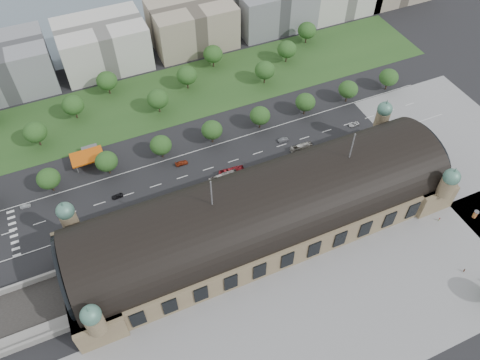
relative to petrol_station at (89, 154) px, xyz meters
name	(u,v)px	position (x,y,z in m)	size (l,w,h in m)	color
ground	(262,228)	(53.91, -65.28, -2.95)	(900.00, 900.00, 0.00)	black
station	(263,212)	(53.91, -65.28, 7.33)	(150.00, 48.40, 44.30)	#867753
plaza_south	(344,315)	(63.91, -109.28, -2.95)	(190.00, 48.00, 0.12)	gray
plaza_east	(467,152)	(156.91, -65.28, -2.95)	(56.00, 100.00, 0.12)	gray
road_slab	(182,177)	(33.91, -27.28, -2.95)	(260.00, 26.00, 0.10)	black
grass_belt	(156,99)	(38.91, 27.72, -2.95)	(300.00, 45.00, 0.10)	#274C1E
petrol_station	(89,154)	(0.00, 0.00, 0.00)	(14.00, 13.00, 5.05)	#C6520B
office_2	(4,67)	(-26.09, 67.72, 9.05)	(45.00, 32.00, 24.00)	gray
office_3	(103,45)	(23.91, 67.72, 9.05)	(45.00, 32.00, 24.00)	beige
office_4	(192,24)	(73.91, 67.72, 9.05)	(45.00, 32.00, 24.00)	tan
office_5	(272,6)	(123.91, 67.72, 9.05)	(45.00, 32.00, 24.00)	gray
tree_row_2	(48,179)	(-18.09, -12.28, 4.48)	(9.60, 9.60, 11.52)	#2D2116
tree_row_3	(106,161)	(5.91, -12.28, 4.48)	(9.60, 9.60, 11.52)	#2D2116
tree_row_4	(161,145)	(29.91, -12.28, 4.48)	(9.60, 9.60, 11.52)	#2D2116
tree_row_5	(212,130)	(53.91, -12.28, 4.48)	(9.60, 9.60, 11.52)	#2D2116
tree_row_6	(260,116)	(77.91, -12.28, 4.48)	(9.60, 9.60, 11.52)	#2D2116
tree_row_7	(305,102)	(101.91, -12.28, 4.48)	(9.60, 9.60, 11.52)	#2D2116
tree_row_8	(348,89)	(125.91, -12.28, 4.48)	(9.60, 9.60, 11.52)	#2D2116
tree_row_9	(389,77)	(149.91, -12.28, 4.48)	(9.60, 9.60, 11.52)	#2D2116
tree_belt_3	(35,132)	(-19.09, 17.72, 5.10)	(10.40, 10.40, 12.48)	#2D2116
tree_belt_4	(73,105)	(-0.09, 29.72, 5.10)	(10.40, 10.40, 12.48)	#2D2116
tree_belt_5	(107,81)	(18.91, 41.72, 5.10)	(10.40, 10.40, 12.48)	#2D2116
tree_belt_6	(158,99)	(37.91, 17.72, 5.10)	(10.40, 10.40, 12.48)	#2D2116
tree_belt_7	(187,75)	(56.91, 29.72, 5.10)	(10.40, 10.40, 12.48)	#2D2116
tree_belt_8	(213,54)	(75.91, 41.72, 5.10)	(10.40, 10.40, 12.48)	#2D2116
tree_belt_9	(265,70)	(94.91, 17.72, 5.10)	(10.40, 10.40, 12.48)	#2D2116
tree_belt_10	(287,49)	(113.91, 29.72, 5.10)	(10.40, 10.40, 12.48)	#2D2116
tree_belt_11	(307,30)	(132.91, 41.72, 5.10)	(10.40, 10.40, 12.48)	#2D2116
traffic_car_1	(25,206)	(-30.12, -16.80, -2.28)	(1.42, 4.06, 1.34)	#94989C
traffic_car_2	(117,196)	(5.59, -26.85, -2.31)	(2.13, 4.61, 1.28)	black
traffic_car_3	(182,163)	(36.16, -19.98, -2.13)	(2.29, 5.63, 1.64)	maroon
traffic_car_4	(271,165)	(71.75, -36.86, -2.23)	(1.71, 4.24, 1.45)	#171741
traffic_car_5	(283,140)	(83.99, -25.03, -2.13)	(1.73, 4.95, 1.63)	#595B61
traffic_car_6	(354,124)	(119.67, -29.15, -2.22)	(2.41, 5.23, 1.45)	silver
parked_car_0	(94,239)	(-7.83, -44.28, -2.17)	(1.64, 4.71, 1.55)	black
parked_car_1	(110,227)	(-0.93, -41.22, -2.30)	(2.17, 4.70, 1.31)	maroon
parked_car_2	(84,234)	(-10.86, -40.28, -2.13)	(2.30, 5.65, 1.64)	#17163F
parked_car_3	(94,238)	(-7.77, -43.75, -2.12)	(1.95, 4.86, 1.66)	#5A5B62
parked_car_4	(170,213)	(22.97, -44.28, -2.20)	(1.58, 4.54, 1.50)	silver
parked_car_5	(168,214)	(22.00, -44.28, -2.22)	(2.43, 5.27, 1.46)	gray
parked_car_6	(175,203)	(26.35, -40.28, -2.21)	(2.07, 5.10, 1.48)	black
bus_west	(232,172)	(54.09, -34.27, -1.39)	(2.62, 11.20, 3.12)	#AE1B25
bus_mid	(223,178)	(49.39, -36.33, -1.15)	(3.03, 12.94, 3.60)	silver
bus_east	(302,147)	(88.94, -33.28, -1.49)	(2.45, 10.45, 2.91)	beige
advertising_column	(475,214)	(133.91, -94.83, -1.06)	(1.92, 1.92, 3.64)	#DB5D36
pedestrian_0	(439,219)	(119.87, -90.57, -2.08)	(0.85, 0.49, 1.73)	gray
pedestrian_1	(464,270)	(112.97, -112.75, -2.00)	(0.69, 0.46, 1.90)	gray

